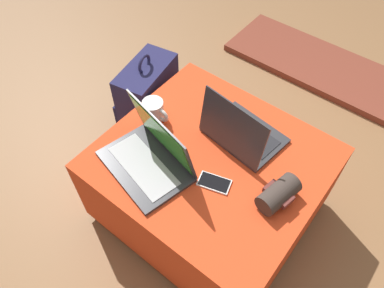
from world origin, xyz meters
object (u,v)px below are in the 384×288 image
(laptop_near, at_px, (151,156))
(backpack, at_px, (147,102))
(wrist_brace, at_px, (278,194))
(coffee_mug, at_px, (154,110))
(laptop_far, at_px, (240,133))
(cell_phone, at_px, (214,183))

(laptop_near, relative_size, backpack, 0.75)
(laptop_near, bearing_deg, backpack, 149.30)
(wrist_brace, height_order, coffee_mug, coffee_mug)
(wrist_brace, xyz_separation_m, coffee_mug, (-0.66, 0.03, 0.00))
(laptop_far, relative_size, backpack, 0.62)
(laptop_far, height_order, wrist_brace, laptop_far)
(laptop_far, xyz_separation_m, cell_phone, (0.05, -0.25, -0.05))
(laptop_near, height_order, cell_phone, laptop_near)
(laptop_far, xyz_separation_m, wrist_brace, (0.28, -0.16, -0.01))
(laptop_far, bearing_deg, wrist_brace, 157.94)
(cell_phone, xyz_separation_m, wrist_brace, (0.24, 0.09, 0.04))
(cell_phone, distance_m, backpack, 0.79)
(cell_phone, bearing_deg, backpack, -131.63)
(laptop_near, xyz_separation_m, wrist_brace, (0.50, 0.17, -0.01))
(laptop_near, xyz_separation_m, cell_phone, (0.26, 0.08, -0.05))
(coffee_mug, bearing_deg, laptop_near, -51.23)
(wrist_brace, bearing_deg, laptop_far, 150.59)
(wrist_brace, bearing_deg, cell_phone, -159.07)
(laptop_near, height_order, wrist_brace, laptop_near)
(coffee_mug, bearing_deg, wrist_brace, -2.41)
(cell_phone, xyz_separation_m, backpack, (-0.69, 0.32, -0.23))
(cell_phone, height_order, backpack, backpack)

